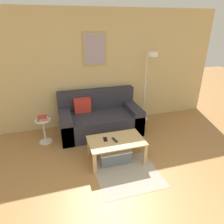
{
  "coord_description": "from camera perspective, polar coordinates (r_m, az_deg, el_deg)",
  "views": [
    {
      "loc": [
        -1.04,
        -1.12,
        2.25
      ],
      "look_at": [
        -0.15,
        1.88,
        0.85
      ],
      "focal_mm": 32.0,
      "sensor_mm": 36.0,
      "label": 1
    }
  ],
  "objects": [
    {
      "name": "coffee_table",
      "position": [
        3.51,
        1.18,
        -9.01
      ],
      "size": [
        0.96,
        0.58,
        0.41
      ],
      "color": "tan",
      "rests_on": "ground_plane"
    },
    {
      "name": "cell_phone",
      "position": [
        3.48,
        -1.94,
        -7.8
      ],
      "size": [
        0.08,
        0.15,
        0.01
      ],
      "primitive_type": "cube",
      "rotation": [
        0.0,
        0.0,
        -0.12
      ],
      "color": "black",
      "rests_on": "coffee_table"
    },
    {
      "name": "remote_control",
      "position": [
        3.45,
        0.76,
        -7.96
      ],
      "size": [
        0.07,
        0.16,
        0.02
      ],
      "primitive_type": "cube",
      "rotation": [
        0.0,
        0.0,
        0.22
      ],
      "color": "#232328",
      "rests_on": "coffee_table"
    },
    {
      "name": "area_rug",
      "position": [
        3.42,
        4.52,
        -17.06
      ],
      "size": [
        1.01,
        0.93,
        0.01
      ],
      "primitive_type": "cube",
      "color": "#A39989",
      "rests_on": "ground_plane"
    },
    {
      "name": "wall_back",
      "position": [
        4.61,
        -3.28,
        11.96
      ],
      "size": [
        5.6,
        0.09,
        2.55
      ],
      "color": "tan",
      "rests_on": "ground_plane"
    },
    {
      "name": "couch",
      "position": [
        4.45,
        -3.58,
        -1.87
      ],
      "size": [
        1.74,
        0.92,
        0.89
      ],
      "color": "#2D2D38",
      "rests_on": "ground_plane"
    },
    {
      "name": "side_table",
      "position": [
        4.24,
        -18.84,
        -4.59
      ],
      "size": [
        0.31,
        0.31,
        0.51
      ],
      "color": "silver",
      "rests_on": "ground_plane"
    },
    {
      "name": "book_stack",
      "position": [
        4.12,
        -19.13,
        -1.68
      ],
      "size": [
        0.21,
        0.19,
        0.08
      ],
      "color": "#D8C666",
      "rests_on": "side_table"
    },
    {
      "name": "storage_bin",
      "position": [
        3.63,
        0.5,
        -11.76
      ],
      "size": [
        0.56,
        0.42,
        0.24
      ],
      "color": "slate",
      "rests_on": "ground_plane"
    },
    {
      "name": "floor_lamp",
      "position": [
        4.64,
        10.58,
        10.55
      ],
      "size": [
        0.25,
        0.5,
        1.69
      ],
      "color": "white",
      "rests_on": "ground_plane"
    }
  ]
}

